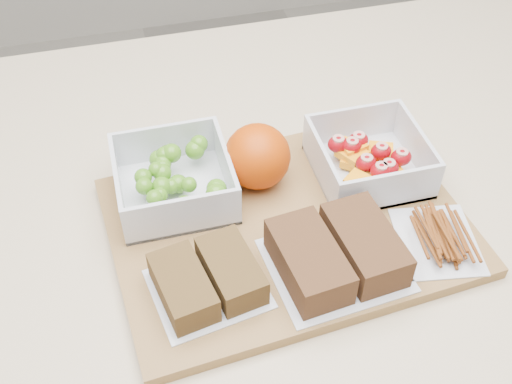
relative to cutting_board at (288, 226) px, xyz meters
The scene contains 7 objects.
cutting_board is the anchor object (origin of this frame).
grape_container 0.15m from the cutting_board, 146.20° to the left, with size 0.14×0.14×0.06m.
fruit_container 0.14m from the cutting_board, 24.76° to the left, with size 0.13×0.13×0.06m.
orange 0.09m from the cutting_board, 102.64° to the left, with size 0.08×0.08×0.08m, color #C64004.
sandwich_bag_left 0.14m from the cutting_board, 147.00° to the right, with size 0.14×0.12×0.04m.
sandwich_bag_center 0.09m from the cutting_board, 67.21° to the right, with size 0.16×0.14×0.05m.
pretzel_bag 0.18m from the cutting_board, 24.89° to the right, with size 0.11×0.12×0.02m.
Camera 1 is at (-0.14, -0.52, 1.49)m, focal length 45.00 mm.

